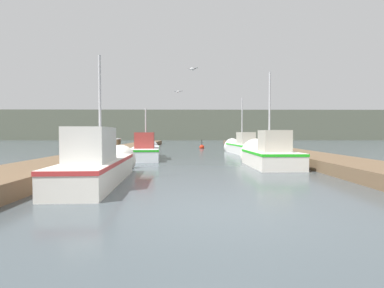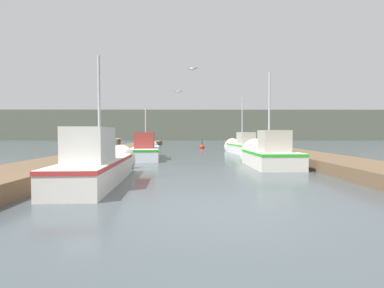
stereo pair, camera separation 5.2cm
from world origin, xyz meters
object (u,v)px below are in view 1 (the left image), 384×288
fishing_boat_2 (146,150)px  seagull_1 (192,69)px  fishing_boat_3 (241,146)px  fishing_boat_0 (102,163)px  mooring_piling_1 (119,149)px  channel_buoy (202,147)px  seagull_lead (178,92)px  mooring_piling_0 (251,145)px  fishing_boat_1 (268,155)px

fishing_boat_2 → seagull_1: (2.70, -4.09, 3.91)m
seagull_1 → fishing_boat_3: bearing=97.8°
fishing_boat_2 → fishing_boat_3: size_ratio=1.06×
fishing_boat_0 → seagull_1: (2.86, 4.39, 3.85)m
fishing_boat_2 → mooring_piling_1: bearing=-125.3°
fishing_boat_2 → fishing_boat_3: 7.52m
fishing_boat_0 → fishing_boat_2: 8.49m
mooring_piling_1 → seagull_1: 5.79m
fishing_boat_2 → channel_buoy: fishing_boat_2 is taller
channel_buoy → seagull_lead: (-1.90, -9.54, 3.91)m
fishing_boat_0 → fishing_boat_2: (0.16, 8.49, -0.06)m
mooring_piling_1 → seagull_lead: (3.04, 2.98, 3.45)m
fishing_boat_3 → mooring_piling_1: 9.63m
fishing_boat_2 → mooring_piling_0: fishing_boat_2 is taller
fishing_boat_3 → channel_buoy: bearing=107.1°
fishing_boat_1 → channel_buoy: 15.16m
fishing_boat_0 → channel_buoy: 19.41m
seagull_1 → seagull_lead: bearing=131.6°
fishing_boat_0 → mooring_piling_1: fishing_boat_0 is taller
fishing_boat_0 → fishing_boat_1: size_ratio=1.40×
fishing_boat_0 → seagull_1: bearing=54.0°
mooring_piling_1 → fishing_boat_2: bearing=59.9°
fishing_boat_0 → fishing_boat_3: bearing=59.4°
fishing_boat_3 → seagull_lead: 6.47m
fishing_boat_0 → channel_buoy: fishing_boat_0 is taller
mooring_piling_0 → channel_buoy: (-3.75, 4.53, -0.36)m
fishing_boat_2 → mooring_piling_1: fishing_boat_2 is taller
fishing_boat_0 → fishing_boat_3: (6.54, 12.46, -0.03)m
seagull_1 → fishing_boat_0: bearing=-90.7°
mooring_piling_1 → fishing_boat_0: bearing=-81.2°
fishing_boat_0 → seagull_1: size_ratio=12.34×
fishing_boat_0 → seagull_1: 6.50m
channel_buoy → seagull_1: 15.25m
seagull_1 → fishing_boat_1: bearing=26.0°
fishing_boat_1 → seagull_lead: size_ratio=8.27×
seagull_1 → mooring_piling_1: bearing=-176.0°
fishing_boat_1 → mooring_piling_0: size_ratio=4.73×
fishing_boat_0 → mooring_piling_1: (-1.01, 6.48, 0.08)m
fishing_boat_1 → mooring_piling_1: (-7.25, 2.46, 0.11)m
fishing_boat_3 → mooring_piling_1: bearing=-146.2°
fishing_boat_1 → seagull_1: 5.16m
fishing_boat_0 → seagull_1: seagull_1 is taller
fishing_boat_1 → channel_buoy: size_ratio=4.81×
fishing_boat_1 → mooring_piling_1: 7.65m
fishing_boat_3 → seagull_1: size_ratio=11.60×
mooring_piling_0 → mooring_piling_1: mooring_piling_1 is taller
fishing_boat_1 → fishing_boat_3: size_ratio=0.76×
channel_buoy → seagull_1: size_ratio=1.83×
mooring_piling_0 → mooring_piling_1: bearing=-137.4°
mooring_piling_0 → seagull_lead: seagull_lead is taller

